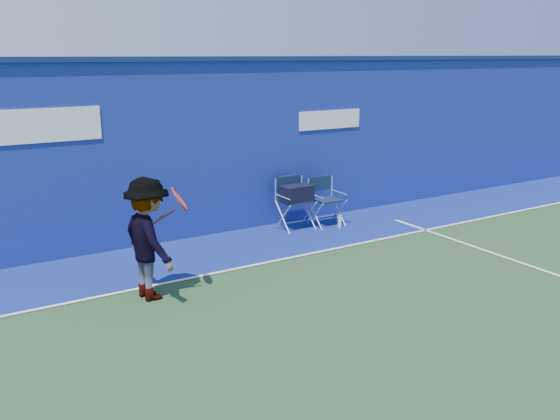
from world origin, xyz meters
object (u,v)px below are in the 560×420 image
tennis_player (149,239)px  directors_chair_right (327,211)px  water_bottle (340,222)px  directors_chair_left (295,207)px

tennis_player → directors_chair_right: bearing=21.9°
water_bottle → tennis_player: bearing=-162.1°
directors_chair_left → tennis_player: (-3.34, -1.70, 0.40)m
directors_chair_right → water_bottle: (0.10, -0.29, -0.16)m
directors_chair_right → water_bottle: bearing=-71.0°
directors_chair_right → tennis_player: 4.30m
tennis_player → directors_chair_left: bearing=26.9°
directors_chair_right → tennis_player: tennis_player is taller
directors_chair_right → water_bottle: size_ratio=3.79×
directors_chair_left → directors_chair_right: 0.65m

